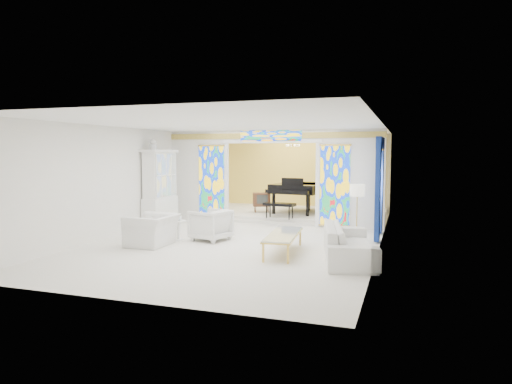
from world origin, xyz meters
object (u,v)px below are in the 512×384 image
(armchair_left, at_px, (152,230))
(grand_piano, at_px, (304,189))
(armchair_right, at_px, (211,225))
(sofa, at_px, (349,243))
(coffee_table, at_px, (283,235))
(tv_console, at_px, (261,200))
(china_cabinet, at_px, (160,189))

(armchair_left, distance_m, grand_piano, 6.56)
(armchair_right, xyz_separation_m, sofa, (3.71, -1.06, -0.04))
(armchair_right, distance_m, sofa, 3.86)
(armchair_right, relative_size, grand_piano, 0.28)
(coffee_table, xyz_separation_m, tv_console, (-2.25, 5.40, 0.20))
(coffee_table, bearing_deg, grand_piano, 97.83)
(armchair_left, relative_size, grand_piano, 0.36)
(tv_console, bearing_deg, armchair_right, -114.11)
(china_cabinet, height_order, grand_piano, china_cabinet)
(armchair_left, distance_m, armchair_right, 1.53)
(coffee_table, distance_m, tv_console, 5.86)
(china_cabinet, distance_m, grand_piano, 5.08)
(china_cabinet, xyz_separation_m, armchair_right, (2.46, -1.67, -0.76))
(china_cabinet, bearing_deg, armchair_right, -34.12)
(sofa, bearing_deg, china_cabinet, 54.51)
(grand_piano, bearing_deg, china_cabinet, -130.77)
(china_cabinet, relative_size, armchair_right, 3.03)
(armchair_left, relative_size, coffee_table, 0.55)
(armchair_right, bearing_deg, armchair_left, -30.74)
(armchair_right, relative_size, sofa, 0.35)
(armchair_left, bearing_deg, coffee_table, 92.25)
(coffee_table, distance_m, grand_piano, 5.95)
(china_cabinet, relative_size, coffee_table, 1.29)
(china_cabinet, xyz_separation_m, coffee_table, (4.67, -2.56, -0.75))
(armchair_right, height_order, tv_console, tv_console)
(armchair_right, bearing_deg, coffee_table, 83.50)
(armchair_left, bearing_deg, grand_piano, 156.80)
(armchair_left, distance_m, sofa, 4.82)
(sofa, xyz_separation_m, tv_console, (-3.74, 5.57, 0.25))
(armchair_left, xyz_separation_m, coffee_table, (3.32, 0.16, 0.04))
(china_cabinet, relative_size, armchair_left, 2.33)
(sofa, distance_m, grand_piano, 6.48)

